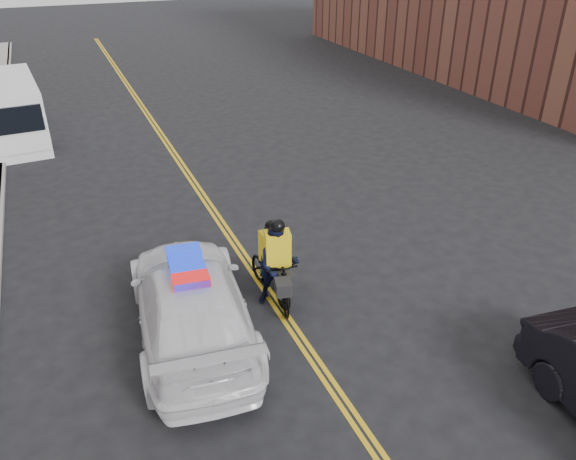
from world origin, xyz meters
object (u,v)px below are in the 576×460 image
(cargo_van, at_px, (12,113))
(cyclist_far, at_px, (278,270))
(cyclist_near, at_px, (272,269))
(police_cruiser, at_px, (191,302))

(cargo_van, distance_m, cyclist_far, 15.33)
(cyclist_far, bearing_deg, cyclist_near, 105.14)
(police_cruiser, distance_m, cyclist_far, 2.17)
(police_cruiser, height_order, cyclist_far, cyclist_far)
(cyclist_near, bearing_deg, police_cruiser, -165.56)
(police_cruiser, xyz_separation_m, cargo_van, (-3.46, 14.67, 0.35))
(cyclist_near, relative_size, cyclist_far, 0.94)
(police_cruiser, xyz_separation_m, cyclist_near, (2.12, 0.73, -0.14))
(cargo_van, bearing_deg, cyclist_far, -72.95)
(police_cruiser, distance_m, cyclist_near, 2.24)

